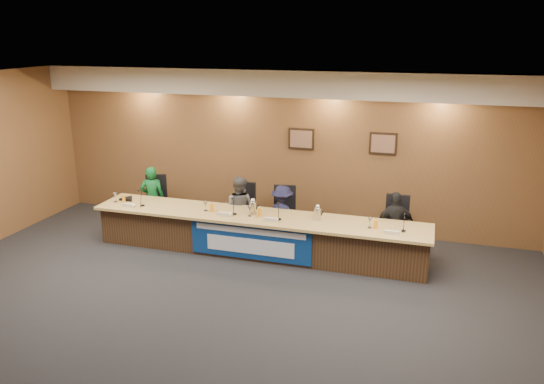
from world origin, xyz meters
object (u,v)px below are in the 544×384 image
at_px(panelist_c, 282,215).
at_px(panelist_d, 395,225).
at_px(panelist_a, 152,198).
at_px(carafe_mid, 253,208).
at_px(office_chair_c, 284,218).
at_px(office_chair_d, 395,230).
at_px(speakerphone, 128,199).
at_px(dais_body, 258,235).
at_px(office_chair_b, 241,214).
at_px(panelist_b, 239,208).
at_px(banner, 250,242).
at_px(carafe_right, 318,214).
at_px(office_chair_a, 156,205).

distance_m(panelist_c, panelist_d, 2.08).
relative_size(panelist_a, carafe_mid, 5.89).
bearing_deg(carafe_mid, office_chair_c, 59.70).
bearing_deg(office_chair_d, speakerphone, -171.49).
distance_m(dais_body, panelist_a, 2.51).
xyz_separation_m(panelist_c, office_chair_b, (-0.86, 0.10, -0.10)).
bearing_deg(carafe_mid, speakerphone, 178.80).
relative_size(dais_body, panelist_a, 4.54).
height_order(panelist_d, speakerphone, panelist_d).
relative_size(panelist_a, panelist_b, 1.05).
distance_m(banner, panelist_c, 1.03).
relative_size(banner, office_chair_d, 4.58).
xyz_separation_m(banner, panelist_a, (-2.42, 0.97, 0.28)).
xyz_separation_m(office_chair_b, office_chair_c, (0.86, 0.00, 0.00)).
bearing_deg(panelist_b, carafe_mid, 134.06).
bearing_deg(office_chair_b, office_chair_d, 4.10).
distance_m(panelist_d, office_chair_d, 0.16).
bearing_deg(panelist_d, panelist_c, -16.95).
bearing_deg(carafe_right, banner, -158.53).
bearing_deg(panelist_a, office_chair_b, 163.30).
height_order(banner, office_chair_b, banner).
distance_m(panelist_c, office_chair_d, 2.08).
distance_m(panelist_b, office_chair_b, 0.18).
relative_size(office_chair_b, carafe_right, 2.20).
height_order(panelist_c, office_chair_d, panelist_c).
bearing_deg(office_chair_b, carafe_right, -16.95).
xyz_separation_m(office_chair_c, carafe_right, (0.79, -0.64, 0.38)).
bearing_deg(speakerphone, office_chair_b, 15.92).
bearing_deg(office_chair_a, carafe_right, -28.20).
distance_m(panelist_d, office_chair_a, 4.81).
height_order(panelist_b, office_chair_a, panelist_b).
xyz_separation_m(carafe_mid, speakerphone, (-2.60, 0.05, -0.09)).
bearing_deg(office_chair_b, banner, -58.30).
bearing_deg(panelist_c, banner, 81.62).
height_order(panelist_b, carafe_mid, panelist_b).
distance_m(panelist_b, panelist_c, 0.87).
bearing_deg(panelist_a, panelist_d, 160.23).
height_order(panelist_c, speakerphone, panelist_c).
distance_m(banner, carafe_mid, 0.64).
xyz_separation_m(panelist_c, panelist_d, (2.08, 0.00, 0.03)).
height_order(office_chair_a, speakerphone, speakerphone).
relative_size(panelist_c, carafe_mid, 5.14).
relative_size(office_chair_c, speakerphone, 1.50).
height_order(panelist_b, panelist_c, panelist_b).
height_order(panelist_a, speakerphone, panelist_a).
distance_m(office_chair_b, office_chair_d, 2.94).
bearing_deg(carafe_right, office_chair_d, 26.27).
distance_m(office_chair_b, carafe_mid, 0.90).
bearing_deg(panelist_b, speakerphone, 16.89).
bearing_deg(carafe_right, panelist_b, 162.04).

